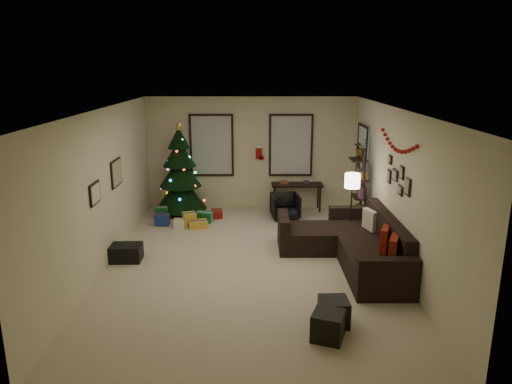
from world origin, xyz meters
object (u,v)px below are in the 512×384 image
at_px(sofa, 353,245).
at_px(desk, 297,187).
at_px(christmas_tree, 180,175).
at_px(bookshelf, 361,191).
at_px(desk_chair, 285,206).

distance_m(sofa, desk, 3.20).
bearing_deg(christmas_tree, bookshelf, -17.83).
distance_m(christmas_tree, desk_chair, 2.56).
bearing_deg(desk_chair, bookshelf, -35.32).
relative_size(desk, bookshelf, 0.69).
relative_size(sofa, desk_chair, 4.83).
bearing_deg(desk, desk_chair, -116.38).
height_order(sofa, desk_chair, sofa).
xyz_separation_m(sofa, desk_chair, (-1.05, 2.45, 0.00)).
relative_size(christmas_tree, sofa, 0.78).
distance_m(desk, desk_chair, 0.78).
bearing_deg(bookshelf, christmas_tree, 162.17).
xyz_separation_m(christmas_tree, desk, (2.76, 0.21, -0.34)).
bearing_deg(christmas_tree, desk, 4.26).
bearing_deg(christmas_tree, desk_chair, -10.34).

